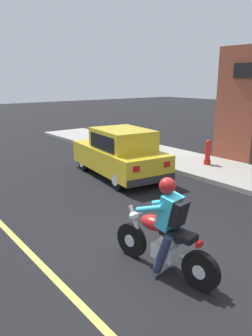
# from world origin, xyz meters

# --- Properties ---
(ground_plane) EXTENTS (80.00, 80.00, 0.00)m
(ground_plane) POSITION_xyz_m (0.00, 0.00, 0.00)
(ground_plane) COLOR black
(sidewalk_curb) EXTENTS (2.60, 22.00, 0.14)m
(sidewalk_curb) POSITION_xyz_m (5.42, 3.00, 0.07)
(sidewalk_curb) COLOR #9E9B93
(sidewalk_curb) RESTS_ON ground
(lane_stripe) EXTENTS (0.12, 19.80, 0.01)m
(lane_stripe) POSITION_xyz_m (-1.80, 3.00, 0.00)
(lane_stripe) COLOR #D1C64C
(lane_stripe) RESTS_ON ground
(motorcycle_with_rider) EXTENTS (0.64, 2.01, 1.62)m
(motorcycle_with_rider) POSITION_xyz_m (-0.30, -0.18, 0.68)
(motorcycle_with_rider) COLOR black
(motorcycle_with_rider) RESTS_ON ground
(car_hatchback) EXTENTS (2.12, 3.96, 1.57)m
(car_hatchback) POSITION_xyz_m (2.45, 4.62, 0.77)
(car_hatchback) COLOR black
(car_hatchback) RESTS_ON ground
(fire_hydrant) EXTENTS (0.36, 0.24, 0.88)m
(fire_hydrant) POSITION_xyz_m (5.51, 3.53, 0.57)
(fire_hydrant) COLOR red
(fire_hydrant) RESTS_ON sidewalk_curb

